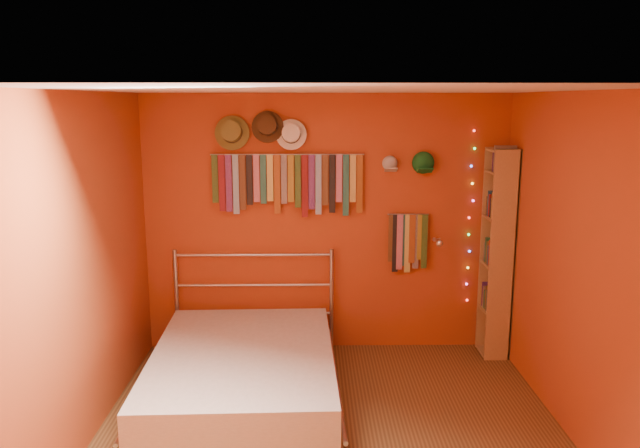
{
  "coord_description": "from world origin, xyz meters",
  "views": [
    {
      "loc": [
        -0.15,
        -4.18,
        2.44
      ],
      "look_at": [
        -0.07,
        0.9,
        1.42
      ],
      "focal_mm": 35.0,
      "sensor_mm": 36.0,
      "label": 1
    }
  ],
  "objects_px": {
    "bookshelf": "(501,252)",
    "bed": "(243,374)",
    "tie_rack": "(288,181)",
    "reading_lamp": "(439,242)"
  },
  "relations": [
    {
      "from": "bed",
      "to": "tie_rack",
      "type": "bearing_deg",
      "value": 71.38
    },
    {
      "from": "reading_lamp",
      "to": "bed",
      "type": "distance_m",
      "value": 2.18
    },
    {
      "from": "tie_rack",
      "to": "bookshelf",
      "type": "relative_size",
      "value": 0.72
    },
    {
      "from": "tie_rack",
      "to": "bed",
      "type": "xyz_separation_m",
      "value": [
        -0.34,
        -1.1,
        -1.45
      ]
    },
    {
      "from": "bookshelf",
      "to": "bed",
      "type": "bearing_deg",
      "value": -158.09
    },
    {
      "from": "tie_rack",
      "to": "bookshelf",
      "type": "xyz_separation_m",
      "value": [
        2.02,
        -0.16,
        -0.67
      ]
    },
    {
      "from": "reading_lamp",
      "to": "bed",
      "type": "height_order",
      "value": "reading_lamp"
    },
    {
      "from": "reading_lamp",
      "to": "bookshelf",
      "type": "relative_size",
      "value": 0.15
    },
    {
      "from": "tie_rack",
      "to": "reading_lamp",
      "type": "xyz_separation_m",
      "value": [
        1.42,
        -0.16,
        -0.57
      ]
    },
    {
      "from": "bookshelf",
      "to": "bed",
      "type": "height_order",
      "value": "bookshelf"
    }
  ]
}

